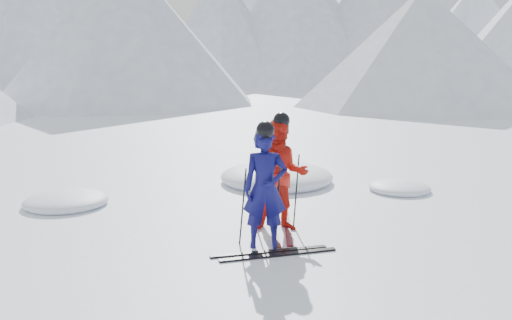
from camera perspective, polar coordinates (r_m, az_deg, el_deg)
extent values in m
plane|color=white|center=(8.93, 9.81, -7.18)|extent=(160.00, 160.00, 0.00)
cone|color=#B2BCD1|center=(49.26, -22.53, 15.15)|extent=(23.96, 23.96, 14.35)
cone|color=#B2BCD1|center=(59.26, -14.26, 13.57)|extent=(17.69, 17.69, 11.93)
cone|color=#B2BCD1|center=(52.03, -3.61, 13.71)|extent=(19.63, 19.63, 10.85)
cone|color=#B2BCD1|center=(56.32, 3.50, 15.17)|extent=(23.31, 23.31, 14.15)
cone|color=#B2BCD1|center=(58.41, 13.49, 15.10)|extent=(28.94, 28.94, 14.88)
cone|color=silver|center=(63.83, 21.90, 12.39)|extent=(24.45, 24.45, 10.76)
cone|color=#B2BCD1|center=(31.76, 16.91, 11.25)|extent=(14.00, 14.00, 6.50)
cone|color=#B2BCD1|center=(33.92, -13.75, 13.46)|extent=(16.00, 16.00, 9.00)
imported|color=#0E0D51|center=(7.79, 0.97, -3.04)|extent=(0.70, 0.52, 1.74)
imported|color=red|center=(8.55, 2.65, -1.64)|extent=(0.98, 0.83, 1.78)
cylinder|color=black|center=(7.95, -1.40, -4.92)|extent=(0.12, 0.08, 1.16)
cylinder|color=black|center=(8.15, 2.28, -4.51)|extent=(0.12, 0.07, 1.16)
cylinder|color=black|center=(8.79, 0.32, -3.28)|extent=(0.12, 0.09, 1.19)
cylinder|color=black|center=(8.84, 4.27, -3.22)|extent=(0.12, 0.08, 1.19)
cube|color=black|center=(8.75, 1.83, -7.29)|extent=(0.36, 1.69, 0.03)
cube|color=black|center=(8.81, 3.36, -7.18)|extent=(0.47, 1.68, 0.03)
cube|color=black|center=(7.79, 1.39, -9.62)|extent=(1.70, 0.15, 0.03)
cube|color=black|center=(7.67, 2.39, -9.94)|extent=(1.70, 0.21, 0.03)
ellipsoid|color=white|center=(10.80, -19.33, -4.48)|extent=(1.56, 1.56, 0.34)
ellipsoid|color=white|center=(11.65, 14.85, -3.14)|extent=(1.27, 1.27, 0.28)
ellipsoid|color=white|center=(12.05, 2.19, -2.33)|extent=(2.49, 2.49, 0.55)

